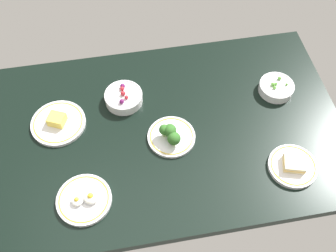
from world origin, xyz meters
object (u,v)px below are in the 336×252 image
(bowl_peas, at_px, (276,87))
(plate_cheese, at_px, (58,122))
(bowl_berries, at_px, (124,97))
(plate_broccoli, at_px, (171,135))
(plate_eggs, at_px, (84,199))
(plate_sandwich, at_px, (293,166))

(bowl_peas, bearing_deg, plate_cheese, -179.16)
(plate_cheese, bearing_deg, bowl_berries, 14.63)
(plate_cheese, xyz_separation_m, plate_broccoli, (0.43, -0.14, 0.01))
(plate_broccoli, bearing_deg, bowl_peas, 18.42)
(bowl_peas, xyz_separation_m, bowl_berries, (-0.63, 0.06, 0.00))
(plate_eggs, distance_m, plate_broccoli, 0.40)
(plate_eggs, relative_size, plate_cheese, 0.90)
(plate_sandwich, height_order, plate_cheese, plate_cheese)
(bowl_peas, height_order, plate_broccoli, plate_broccoli)
(bowl_berries, bearing_deg, plate_sandwich, -35.71)
(bowl_peas, bearing_deg, plate_sandwich, -98.69)
(plate_eggs, bearing_deg, plate_broccoli, 30.19)
(plate_sandwich, distance_m, plate_broccoli, 0.47)
(plate_cheese, bearing_deg, plate_sandwich, -22.17)
(bowl_berries, bearing_deg, plate_broccoli, -53.69)
(bowl_peas, relative_size, plate_eggs, 0.75)
(plate_cheese, bearing_deg, plate_eggs, -76.41)
(bowl_berries, relative_size, plate_sandwich, 0.86)
(plate_sandwich, bearing_deg, bowl_peas, 81.31)
(plate_eggs, xyz_separation_m, plate_sandwich, (0.76, -0.00, 0.00))
(plate_sandwich, relative_size, plate_cheese, 0.84)
(bowl_peas, relative_size, plate_sandwich, 0.80)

